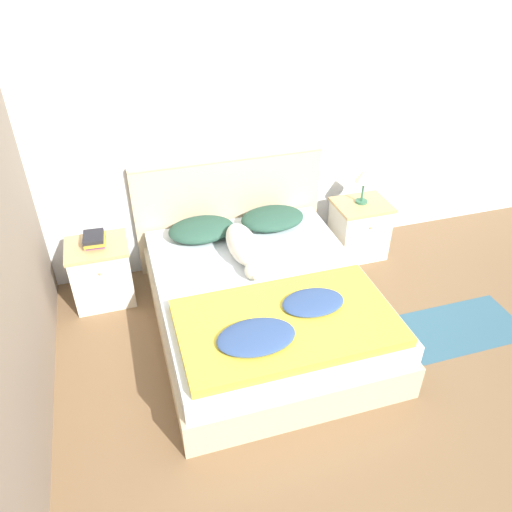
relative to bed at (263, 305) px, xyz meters
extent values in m
plane|color=brown|center=(-0.04, -1.04, -0.23)|extent=(16.00, 16.00, 0.00)
cube|color=silver|center=(-0.04, 1.09, 1.05)|extent=(9.00, 0.06, 2.55)
cube|color=#C6B28E|center=(0.00, 0.00, -0.09)|extent=(1.62, 1.98, 0.28)
cube|color=silver|center=(0.00, 0.00, 0.15)|extent=(1.56, 1.92, 0.18)
cube|color=#C6B28E|center=(0.00, 1.01, 0.28)|extent=(1.70, 0.04, 1.03)
cylinder|color=#C6B28E|center=(0.00, 1.01, 0.80)|extent=(1.70, 0.06, 0.06)
cube|color=silver|center=(-1.19, 0.74, 0.03)|extent=(0.47, 0.39, 0.52)
cube|color=tan|center=(-1.19, 0.74, 0.31)|extent=(0.50, 0.42, 0.03)
sphere|color=tan|center=(-1.19, 0.54, 0.18)|extent=(0.02, 0.02, 0.02)
cube|color=silver|center=(1.19, 0.74, 0.03)|extent=(0.47, 0.39, 0.52)
cube|color=tan|center=(1.19, 0.74, 0.31)|extent=(0.50, 0.42, 0.03)
sphere|color=tan|center=(1.19, 0.54, 0.18)|extent=(0.02, 0.02, 0.02)
ellipsoid|color=#284C3D|center=(-0.32, 0.74, 0.31)|extent=(0.56, 0.39, 0.15)
ellipsoid|color=#284C3D|center=(0.32, 0.74, 0.31)|extent=(0.56, 0.39, 0.15)
cube|color=yellow|center=(0.00, -0.52, 0.27)|extent=(1.46, 0.85, 0.07)
ellipsoid|color=#334C7F|center=(-0.26, -0.64, 0.33)|extent=(0.51, 0.34, 0.06)
ellipsoid|color=#334C7F|center=(0.22, -0.43, 0.33)|extent=(0.44, 0.30, 0.05)
ellipsoid|color=silver|center=(-0.06, 0.38, 0.35)|extent=(0.24, 0.56, 0.22)
sphere|color=silver|center=(-0.06, 0.07, 0.30)|extent=(0.14, 0.14, 0.14)
ellipsoid|color=silver|center=(-0.06, 0.01, 0.29)|extent=(0.06, 0.08, 0.06)
cone|color=silver|center=(-0.10, 0.08, 0.36)|extent=(0.04, 0.04, 0.05)
cone|color=silver|center=(-0.02, 0.08, 0.36)|extent=(0.04, 0.04, 0.05)
ellipsoid|color=silver|center=(-0.02, 0.61, 0.29)|extent=(0.16, 0.25, 0.08)
cube|color=#703D7F|center=(-1.18, 0.77, 0.34)|extent=(0.16, 0.20, 0.03)
cube|color=gold|center=(-1.19, 0.76, 0.36)|extent=(0.17, 0.23, 0.02)
cube|color=#232328|center=(-1.19, 0.77, 0.38)|extent=(0.17, 0.21, 0.03)
cylinder|color=#336B4C|center=(1.19, 0.76, 0.33)|extent=(0.11, 0.11, 0.02)
cylinder|color=#336B4C|center=(1.19, 0.76, 0.44)|extent=(0.02, 0.02, 0.19)
cone|color=beige|center=(1.19, 0.76, 0.60)|extent=(0.17, 0.17, 0.13)
cube|color=#335B70|center=(1.47, -0.47, -0.23)|extent=(1.10, 0.55, 0.00)
camera|label=1|loc=(-0.92, -2.83, 2.56)|focal=35.00mm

